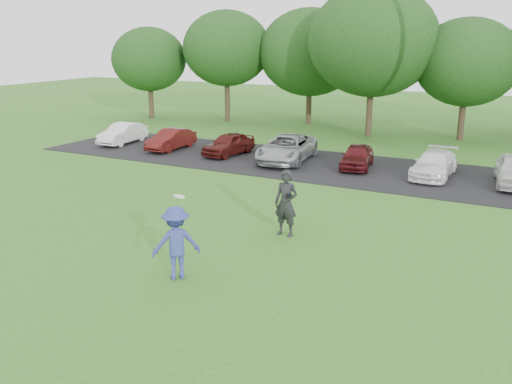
% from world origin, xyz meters
% --- Properties ---
extents(ground, '(100.00, 100.00, 0.00)m').
position_xyz_m(ground, '(0.00, 0.00, 0.00)').
color(ground, '#366A1E').
rests_on(ground, ground).
extents(parking_lot, '(32.00, 6.50, 0.03)m').
position_xyz_m(parking_lot, '(0.00, 13.00, 0.01)').
color(parking_lot, black).
rests_on(parking_lot, ground).
extents(frisbee_player, '(1.35, 1.33, 2.26)m').
position_xyz_m(frisbee_player, '(-0.19, -0.37, 0.93)').
color(frisbee_player, '#343D93').
rests_on(frisbee_player, ground).
extents(camera_bystander, '(0.76, 0.52, 2.02)m').
position_xyz_m(camera_bystander, '(0.89, 3.74, 1.01)').
color(camera_bystander, black).
rests_on(camera_bystander, ground).
extents(parked_cars, '(28.41, 4.74, 1.25)m').
position_xyz_m(parked_cars, '(1.62, 13.13, 0.61)').
color(parked_cars, white).
rests_on(parked_cars, parking_lot).
extents(tree_row, '(42.39, 9.85, 8.64)m').
position_xyz_m(tree_row, '(1.51, 22.76, 4.91)').
color(tree_row, '#38281C').
rests_on(tree_row, ground).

